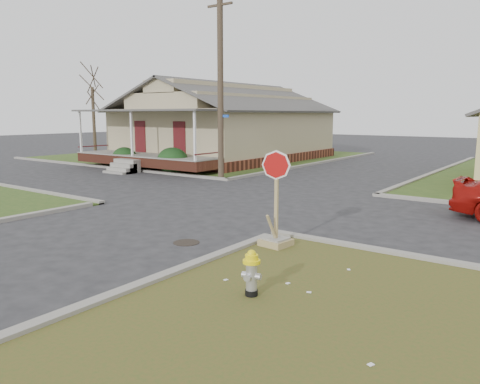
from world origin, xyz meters
The scene contains 11 objects.
ground centered at (0.00, 0.00, 0.00)m, with size 120.00×120.00×0.00m, color #252527.
verge_far_left centered at (-13.00, 18.00, 0.03)m, with size 19.00×19.00×0.05m, color #2D4819.
curbs centered at (0.00, 5.00, 0.00)m, with size 80.00×40.00×0.12m, color gray, non-canonical shape.
manhole centered at (2.20, -0.50, 0.01)m, with size 0.64×0.64×0.01m, color black.
corner_house centered at (-10.00, 16.68, 2.28)m, with size 10.10×15.50×5.30m.
utility_pole centered at (-4.20, 8.90, 4.66)m, with size 1.80×0.28×9.00m.
tree_far_left centered at (-18.00, 12.00, 2.50)m, with size 0.22×0.22×4.90m, color #3C2F22.
fire_hydrant centered at (5.45, -2.41, 0.49)m, with size 0.30×0.30×0.80m.
stop_sign centered at (4.17, 0.43, 0.53)m, with size 0.63×0.62×2.23m.
hedge_left centered at (-11.44, 9.10, 0.63)m, with size 1.51×1.23×1.15m, color #133514.
hedge_right centered at (-7.73, 9.22, 0.67)m, with size 1.61×1.32×1.23m, color #133514.
Camera 1 is at (9.74, -8.60, 3.08)m, focal length 35.00 mm.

